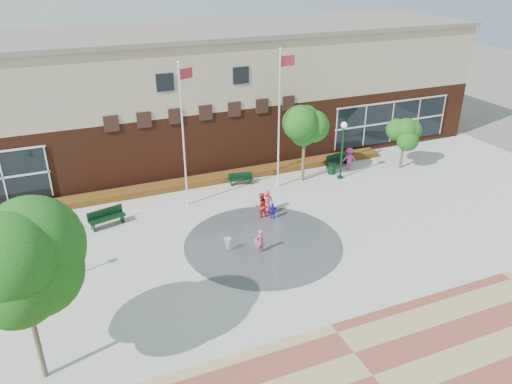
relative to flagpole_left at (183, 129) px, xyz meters
name	(u,v)px	position (x,y,z in m)	size (l,w,h in m)	color
ground	(288,274)	(2.42, -8.99, -4.85)	(120.00, 120.00, 0.00)	#666056
plaza_concrete	(256,235)	(2.42, -4.99, -4.85)	(46.00, 18.00, 0.01)	#A8A8A0
paver_band	(373,376)	(2.42, -15.99, -4.85)	(46.00, 6.00, 0.01)	brown
splash_pad	(263,243)	(2.42, -5.99, -4.85)	(8.40, 8.40, 0.01)	#383A3D
library_building	(185,94)	(2.42, 8.49, -0.21)	(44.40, 10.40, 9.20)	#4A2112
flower_bed	(212,182)	(2.42, 2.61, -4.85)	(26.00, 1.20, 0.40)	maroon
flagpole_left	(183,129)	(0.00, 0.00, 0.00)	(0.95, 0.48, 8.72)	white
flagpole_right	(280,113)	(6.21, 0.19, 0.18)	(1.11, 0.21, 9.00)	white
lamp_left	(27,251)	(-8.82, -5.64, -2.79)	(0.35, 0.35, 3.32)	black
lamp_right	(343,144)	(10.67, -0.24, -2.35)	(0.43, 0.43, 4.03)	black
bench_left	(107,221)	(-4.93, -0.86, -4.52)	(2.13, 1.06, 1.03)	black
bench_mid	(241,181)	(4.04, 1.46, -4.59)	(1.66, 0.75, 0.81)	black
bench_right	(338,163)	(11.64, 1.62, -4.54)	(2.00, 0.91, 0.97)	black
trash_can	(332,167)	(10.56, 0.69, -4.36)	(0.59, 0.59, 0.96)	black
tree_big_left	(17,259)	(-8.60, -11.36, 0.20)	(4.42, 4.42, 7.07)	#4B3D2F
tree_mid	(305,126)	(8.16, 0.49, -0.98)	(3.16, 3.16, 5.32)	#4B3D2F
tree_small_right	(405,134)	(15.68, -0.27, -2.28)	(2.07, 2.07, 3.53)	#4B3D2F
water_jet_a	(228,252)	(0.38, -6.05, -4.85)	(0.39, 0.39, 0.77)	white
water_jet_b	(255,248)	(1.87, -6.21, -4.85)	(0.19, 0.19, 0.43)	white
child_splash	(260,241)	(1.90, -6.74, -4.18)	(0.49, 0.32, 1.35)	#DA4B8C
adult_red	(261,205)	(3.47, -3.26, -4.08)	(0.76, 0.59, 1.56)	red
adult_pink	(267,201)	(4.07, -2.77, -4.13)	(0.71, 0.46, 1.44)	#E2446D
child_blue	(273,211)	(4.00, -3.71, -4.34)	(0.60, 0.25, 1.03)	#1E17AC
person_bench	(349,159)	(12.04, 0.87, -4.03)	(1.06, 0.61, 1.64)	#BF378A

